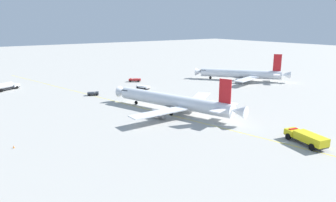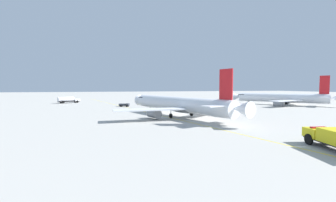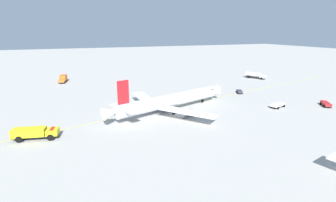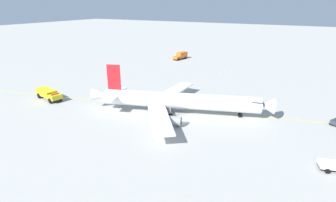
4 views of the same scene
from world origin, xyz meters
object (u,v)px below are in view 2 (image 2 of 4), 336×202
object	(u,v)px
airliner_main	(178,105)
baggage_truck_truck	(124,105)
fuel_tanker_truck	(68,100)
pushback_tug_truck	(174,104)
airliner_secondary	(282,98)
ops_pickup_truck	(174,101)

from	to	relation	value
airliner_main	baggage_truck_truck	xyz separation A→B (m)	(-32.57, -10.50, -2.24)
airliner_main	fuel_tanker_truck	world-z (taller)	airliner_main
pushback_tug_truck	fuel_tanker_truck	bearing A→B (deg)	40.43
airliner_main	pushback_tug_truck	distance (m)	33.26
baggage_truck_truck	airliner_secondary	bearing A→B (deg)	16.42
airliner_main	pushback_tug_truck	bearing A→B (deg)	-34.34
airliner_secondary	ops_pickup_truck	distance (m)	45.85
fuel_tanker_truck	pushback_tug_truck	world-z (taller)	fuel_tanker_truck
airliner_main	airliner_secondary	bearing A→B (deg)	-84.99
airliner_secondary	ops_pickup_truck	world-z (taller)	airliner_secondary
airliner_main	pushback_tug_truck	size ratio (longest dim) A/B	7.05
airliner_main	ops_pickup_truck	size ratio (longest dim) A/B	7.93
pushback_tug_truck	baggage_truck_truck	bearing A→B (deg)	70.97
pushback_tug_truck	ops_pickup_truck	size ratio (longest dim) A/B	1.12
ops_pickup_truck	baggage_truck_truck	bearing A→B (deg)	64.93
airliner_secondary	baggage_truck_truck	bearing A→B (deg)	43.05
baggage_truck_truck	ops_pickup_truck	world-z (taller)	ops_pickup_truck
airliner_secondary	fuel_tanker_truck	xyz separation A→B (m)	(-36.11, -86.48, -1.13)
pushback_tug_truck	ops_pickup_truck	world-z (taller)	ops_pickup_truck
baggage_truck_truck	pushback_tug_truck	world-z (taller)	pushback_tug_truck
fuel_tanker_truck	ops_pickup_truck	bearing A→B (deg)	-43.54
airliner_main	airliner_secondary	distance (m)	57.65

